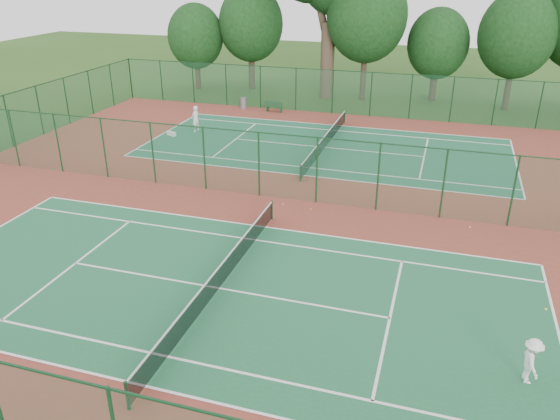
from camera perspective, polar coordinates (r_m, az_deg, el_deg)
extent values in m
plane|color=#274A17|center=(28.51, 0.76, 1.17)|extent=(120.00, 120.00, 0.00)
cube|color=brown|center=(28.51, 0.76, 1.18)|extent=(40.00, 36.00, 0.01)
cube|color=#1E5F3A|center=(21.01, -6.32, -8.15)|extent=(23.77, 10.97, 0.01)
cube|color=#1D5C3D|center=(36.68, 4.79, 6.53)|extent=(23.77, 10.97, 0.01)
cube|color=#1B5132|center=(44.76, 7.49, 12.02)|extent=(40.00, 0.02, 3.50)
cube|color=#12321A|center=(44.43, 7.62, 14.17)|extent=(40.00, 0.05, 0.05)
cube|color=#153A21|center=(12.91, -23.45, -15.35)|extent=(40.00, 0.05, 0.05)
cube|color=#18482A|center=(27.86, 0.78, 4.48)|extent=(40.00, 0.02, 3.50)
cube|color=#163D1D|center=(27.32, 0.80, 7.85)|extent=(40.00, 0.05, 0.05)
cylinder|color=#143921|center=(16.31, -15.67, -18.18)|extent=(0.10, 0.10, 0.97)
cylinder|color=#143921|center=(26.04, -0.87, -0.01)|extent=(0.10, 0.10, 0.97)
cube|color=black|center=(20.76, -6.38, -7.05)|extent=(0.02, 12.80, 0.85)
cube|color=silver|center=(20.54, -6.44, -6.02)|extent=(0.04, 12.80, 0.06)
cylinder|color=#12311E|center=(30.65, 2.15, 3.85)|extent=(0.10, 0.10, 0.97)
cylinder|color=#12311E|center=(42.57, 6.76, 9.66)|extent=(0.10, 0.10, 0.97)
cube|color=black|center=(36.53, 4.82, 7.23)|extent=(0.02, 12.80, 0.85)
cube|color=silver|center=(36.41, 4.84, 7.88)|extent=(0.04, 12.80, 0.06)
imported|color=white|center=(17.95, 24.78, -14.13)|extent=(0.72, 1.05, 1.48)
imported|color=silver|center=(40.40, -8.81, 9.41)|extent=(0.60, 0.77, 1.86)
cylinder|color=slate|center=(46.64, -3.84, 11.08)|extent=(0.69, 0.69, 0.94)
cube|color=#13361B|center=(45.82, -1.31, 10.56)|extent=(0.08, 0.39, 0.44)
cube|color=#13361B|center=(45.47, 0.11, 10.45)|extent=(0.08, 0.39, 0.44)
cube|color=#13361B|center=(45.59, -0.60, 10.80)|extent=(1.46, 0.42, 0.05)
cube|color=#13361B|center=(45.35, -0.68, 11.01)|extent=(1.46, 0.06, 0.44)
cube|color=silver|center=(39.87, -11.28, 7.82)|extent=(0.78, 0.56, 0.28)
sphere|color=#CCDA32|center=(27.76, 0.29, 0.60)|extent=(0.06, 0.06, 0.06)
sphere|color=#CDE735|center=(26.87, 19.24, -1.71)|extent=(0.07, 0.07, 0.07)
sphere|color=yellow|center=(27.26, 3.23, 0.09)|extent=(0.06, 0.06, 0.06)
cylinder|color=#3D2D21|center=(50.18, 4.96, 15.26)|extent=(1.20, 1.20, 6.55)
cylinder|color=#3D2D21|center=(50.17, 4.10, 20.93)|extent=(2.22, 0.65, 6.51)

